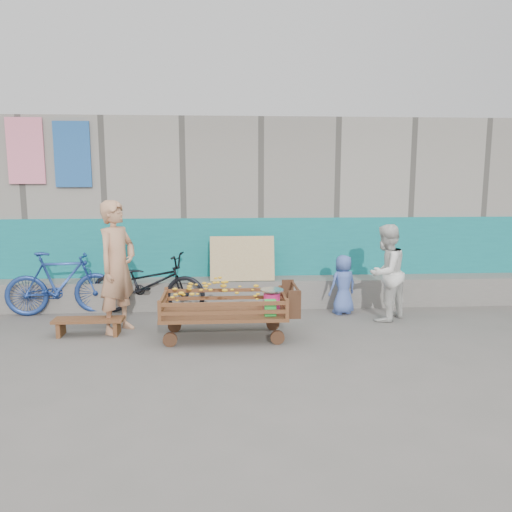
{
  "coord_description": "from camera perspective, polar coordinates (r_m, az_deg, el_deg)",
  "views": [
    {
      "loc": [
        0.01,
        -5.43,
        2.06
      ],
      "look_at": [
        0.45,
        1.2,
        1.0
      ],
      "focal_mm": 35.0,
      "sensor_mm": 36.0,
      "label": 1
    }
  ],
  "objects": [
    {
      "name": "ground",
      "position": [
        5.81,
        -3.71,
        -11.72
      ],
      "size": [
        80.0,
        80.0,
        0.0
      ],
      "primitive_type": "plane",
      "color": "#5A5853",
      "rests_on": "ground"
    },
    {
      "name": "building_wall",
      "position": [
        9.5,
        -3.84,
        5.45
      ],
      "size": [
        12.0,
        3.5,
        3.0
      ],
      "color": "gray",
      "rests_on": "ground"
    },
    {
      "name": "banana_cart",
      "position": [
        6.4,
        -3.97,
        -5.07
      ],
      "size": [
        1.74,
        0.79,
        0.74
      ],
      "color": "#4F3418",
      "rests_on": "ground"
    },
    {
      "name": "bench",
      "position": [
        6.94,
        -18.58,
        -7.26
      ],
      "size": [
        0.9,
        0.27,
        0.23
      ],
      "color": "#4F3418",
      "rests_on": "ground"
    },
    {
      "name": "vendor_man",
      "position": [
        6.85,
        -15.57,
        -1.21
      ],
      "size": [
        0.67,
        0.76,
        1.76
      ],
      "primitive_type": "imported",
      "rotation": [
        0.0,
        0.0,
        1.09
      ],
      "color": "tan",
      "rests_on": "ground"
    },
    {
      "name": "woman",
      "position": [
        7.4,
        14.59,
        -1.85
      ],
      "size": [
        0.86,
        0.84,
        1.39
      ],
      "primitive_type": "imported",
      "rotation": [
        0.0,
        0.0,
        3.86
      ],
      "color": "silver",
      "rests_on": "ground"
    },
    {
      "name": "child",
      "position": [
        7.64,
        9.93,
        -3.23
      ],
      "size": [
        0.51,
        0.42,
        0.9
      ],
      "primitive_type": "imported",
      "rotation": [
        0.0,
        0.0,
        3.5
      ],
      "color": "#4863B2",
      "rests_on": "ground"
    },
    {
      "name": "bicycle_dark",
      "position": [
        7.71,
        -12.26,
        -3.11
      ],
      "size": [
        1.84,
        0.92,
        0.93
      ],
      "primitive_type": "imported",
      "rotation": [
        0.0,
        0.0,
        1.39
      ],
      "color": "black",
      "rests_on": "ground"
    },
    {
      "name": "bicycle_blue",
      "position": [
        8.03,
        -21.4,
        -2.92
      ],
      "size": [
        1.65,
        0.66,
        0.96
      ],
      "primitive_type": "imported",
      "rotation": [
        0.0,
        0.0,
        1.71
      ],
      "color": "navy",
      "rests_on": "ground"
    }
  ]
}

